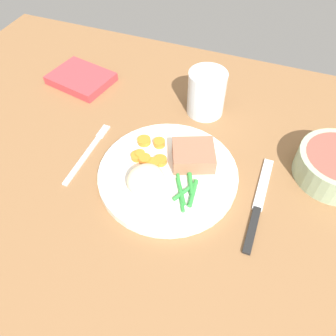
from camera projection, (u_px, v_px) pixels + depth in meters
dining_table at (147, 178)px, 62.64cm from camera, size 120.00×90.00×2.00cm
dinner_plate at (168, 174)px, 60.95cm from camera, size 25.32×25.32×1.60cm
meat_portion at (193, 155)px, 60.73cm from camera, size 9.46×9.00×3.18cm
mashed_potatoes at (146, 180)px, 56.63cm from camera, size 6.45×6.80×3.87cm
carrot_slices at (149, 155)px, 62.24cm from camera, size 7.33×7.65×1.29cm
green_beans at (187, 189)px, 57.37cm from camera, size 4.78×9.48×0.85cm
fork at (87, 153)px, 65.06cm from camera, size 1.44×16.60×0.40cm
knife at (258, 205)px, 57.44cm from camera, size 1.70×20.50×0.64cm
water_glass at (206, 96)px, 70.36cm from camera, size 7.93×7.93×9.59cm
napkin at (81, 78)px, 79.48cm from camera, size 15.61×13.00×1.97cm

